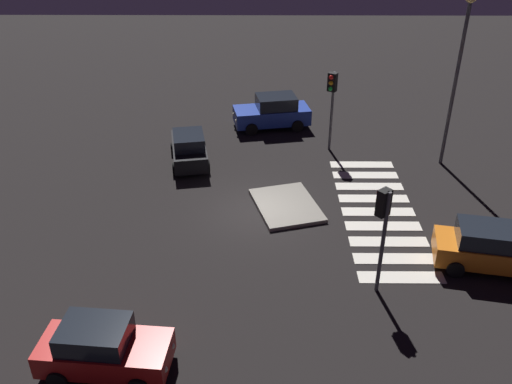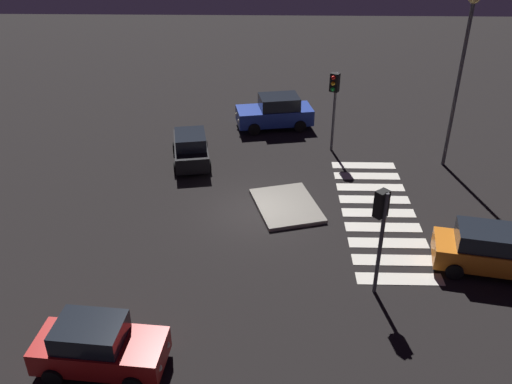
% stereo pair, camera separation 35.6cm
% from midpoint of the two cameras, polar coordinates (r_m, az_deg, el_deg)
% --- Properties ---
extents(ground_plane, '(80.00, 80.00, 0.00)m').
position_cam_midpoint_polar(ground_plane, '(24.37, 0.42, -2.04)').
color(ground_plane, black).
extents(traffic_island, '(4.05, 3.45, 0.18)m').
position_cam_midpoint_polar(traffic_island, '(24.66, 3.60, -1.43)').
color(traffic_island, gray).
rests_on(traffic_island, ground).
extents(car_red, '(2.10, 4.01, 1.70)m').
position_cam_midpoint_polar(car_red, '(17.44, -15.48, -15.20)').
color(car_red, red).
rests_on(car_red, ground).
extents(car_orange, '(2.49, 4.26, 1.76)m').
position_cam_midpoint_polar(car_orange, '(22.28, 23.39, -5.57)').
color(car_orange, orange).
rests_on(car_orange, ground).
extents(car_blue, '(2.68, 4.63, 1.92)m').
position_cam_midpoint_polar(car_blue, '(32.49, 2.35, 8.28)').
color(car_blue, '#1E389E').
rests_on(car_blue, ground).
extents(car_black, '(4.10, 2.35, 1.71)m').
position_cam_midpoint_polar(car_black, '(28.40, -6.43, 4.57)').
color(car_black, black).
rests_on(car_black, ground).
extents(traffic_light_south, '(0.53, 0.54, 4.05)m').
position_cam_midpoint_polar(traffic_light_south, '(18.75, 13.33, -2.55)').
color(traffic_light_south, '#47474C').
rests_on(traffic_light_south, ground).
extents(traffic_light_east, '(0.53, 0.54, 4.32)m').
position_cam_midpoint_polar(traffic_light_east, '(28.91, 8.48, 10.14)').
color(traffic_light_east, '#47474C').
rests_on(traffic_light_east, ground).
extents(street_lamp, '(0.56, 0.56, 8.56)m').
position_cam_midpoint_polar(street_lamp, '(28.08, 21.10, 13.21)').
color(street_lamp, '#47474C').
rests_on(street_lamp, ground).
extents(crosswalk_near, '(9.90, 3.20, 0.02)m').
position_cam_midpoint_polar(crosswalk_near, '(24.88, 12.99, -2.13)').
color(crosswalk_near, silver).
rests_on(crosswalk_near, ground).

